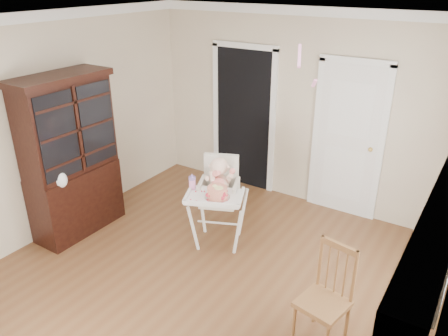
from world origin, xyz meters
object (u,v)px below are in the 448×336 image
Objects in this scene: dining_chair at (325,300)px; high_chair at (219,192)px; china_cabinet at (71,157)px; sippy_cup at (192,182)px; cake at (217,192)px.

high_chair is at bearing 165.10° from dining_chair.
china_cabinet is (-1.70, -0.71, 0.32)m from high_chair.
sippy_cup is 1.57m from china_cabinet.
sippy_cup is at bearing -154.85° from high_chair.
sippy_cup is 0.20× the size of dining_chair.
sippy_cup is at bearing 17.65° from china_cabinet.
cake is 0.36m from sippy_cup.
china_cabinet is at bearing -170.57° from dining_chair.
sippy_cup is at bearing 176.68° from cake.
dining_chair is at bearing -49.17° from high_chair.
china_cabinet is at bearing 179.43° from high_chair.
cake is at bearing 170.96° from dining_chair.
dining_chair is at bearing -20.09° from cake.
china_cabinet reaches higher than high_chair.
sippy_cup is 1.99m from dining_chair.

